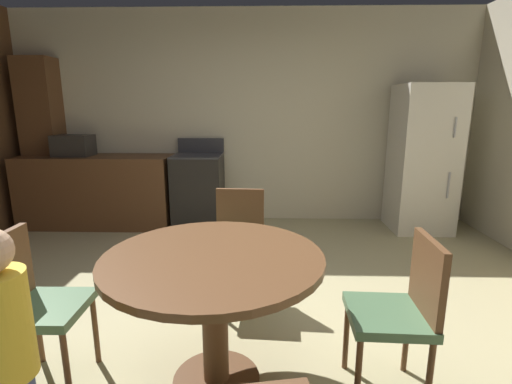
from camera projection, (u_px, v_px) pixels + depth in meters
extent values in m
plane|color=tan|center=(220.00, 344.00, 2.43)|extent=(14.00, 14.00, 0.00)
cube|color=beige|center=(244.00, 118.00, 4.92)|extent=(6.19, 0.12, 2.70)
cube|color=brown|center=(98.00, 191.00, 4.78)|extent=(1.88, 0.60, 0.90)
cube|color=brown|center=(45.00, 142.00, 4.84)|extent=(0.44, 0.36, 2.10)
cube|color=black|center=(199.00, 192.00, 4.75)|extent=(0.60, 0.60, 0.90)
cube|color=#38383D|center=(197.00, 155.00, 4.65)|extent=(0.60, 0.60, 0.02)
cube|color=#38383D|center=(201.00, 145.00, 4.90)|extent=(0.60, 0.04, 0.18)
cube|color=silver|center=(423.00, 159.00, 4.53)|extent=(0.68, 0.66, 1.76)
cylinder|color=#B2B2B7|center=(455.00, 127.00, 4.11)|extent=(0.02, 0.02, 0.22)
cylinder|color=#B2B2B7|center=(449.00, 185.00, 4.25)|extent=(0.02, 0.02, 0.30)
cube|color=#2D2B28|center=(74.00, 145.00, 4.66)|extent=(0.44, 0.32, 0.26)
cylinder|color=brown|center=(217.00, 380.00, 2.09)|extent=(0.48, 0.48, 0.03)
cylinder|color=brown|center=(215.00, 324.00, 2.01)|extent=(0.14, 0.14, 0.72)
cylinder|color=brown|center=(213.00, 258.00, 1.93)|extent=(1.15, 1.15, 0.04)
cylinder|color=brown|center=(358.00, 376.00, 1.83)|extent=(0.03, 0.03, 0.43)
cylinder|color=brown|center=(346.00, 335.00, 2.16)|extent=(0.03, 0.03, 0.43)
cylinder|color=brown|center=(429.00, 379.00, 1.81)|extent=(0.03, 0.03, 0.43)
cylinder|color=brown|center=(406.00, 337.00, 2.14)|extent=(0.03, 0.03, 0.43)
cube|color=#4C704C|center=(388.00, 315.00, 1.93)|extent=(0.42, 0.42, 0.05)
cube|color=brown|center=(427.00, 279.00, 1.88)|extent=(0.05, 0.38, 0.42)
cylinder|color=brown|center=(95.00, 329.00, 2.22)|extent=(0.03, 0.03, 0.43)
cylinder|color=brown|center=(67.00, 369.00, 1.88)|extent=(0.03, 0.03, 0.43)
cylinder|color=brown|center=(38.00, 329.00, 2.22)|extent=(0.03, 0.03, 0.43)
cylinder|color=brown|center=(0.00, 368.00, 1.89)|extent=(0.03, 0.03, 0.43)
cube|color=#4C704C|center=(46.00, 309.00, 2.00)|extent=(0.41, 0.41, 0.05)
cube|color=brown|center=(7.00, 272.00, 1.95)|extent=(0.04, 0.38, 0.42)
cylinder|color=brown|center=(258.00, 287.00, 2.74)|extent=(0.03, 0.03, 0.43)
cylinder|color=brown|center=(212.00, 285.00, 2.77)|extent=(0.03, 0.03, 0.43)
cylinder|color=brown|center=(261.00, 267.00, 3.07)|extent=(0.03, 0.03, 0.43)
cylinder|color=brown|center=(220.00, 266.00, 3.10)|extent=(0.03, 0.03, 0.43)
cube|color=#4C704C|center=(237.00, 247.00, 2.87)|extent=(0.42, 0.42, 0.05)
cube|color=brown|center=(240.00, 214.00, 3.00)|extent=(0.38, 0.06, 0.42)
cylinder|color=gold|center=(0.00, 326.00, 1.38)|extent=(0.31, 0.31, 0.42)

